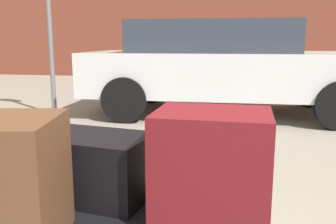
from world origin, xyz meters
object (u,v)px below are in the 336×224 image
(duffel_bag_black_topmost_pile, at_px, (84,165))
(no_parking_sign, at_px, (49,16))
(suitcase_maroon_front_right, at_px, (211,207))
(parked_car, at_px, (224,65))

(duffel_bag_black_topmost_pile, bearing_deg, no_parking_sign, 128.50)
(duffel_bag_black_topmost_pile, bearing_deg, suitcase_maroon_front_right, -3.78)
(suitcase_maroon_front_right, relative_size, parked_car, 0.14)
(suitcase_maroon_front_right, distance_m, parked_car, 4.73)
(no_parking_sign, bearing_deg, duffel_bag_black_topmost_pile, -60.50)
(suitcase_maroon_front_right, distance_m, no_parking_sign, 5.06)
(parked_car, bearing_deg, duffel_bag_black_topmost_pile, -93.53)
(suitcase_maroon_front_right, xyz_separation_m, parked_car, (-0.16, 4.73, 0.13))
(duffel_bag_black_topmost_pile, xyz_separation_m, no_parking_sign, (-2.30, 4.06, 0.80))
(suitcase_maroon_front_right, xyz_separation_m, duffel_bag_black_topmost_pile, (-0.45, 0.10, 0.07))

